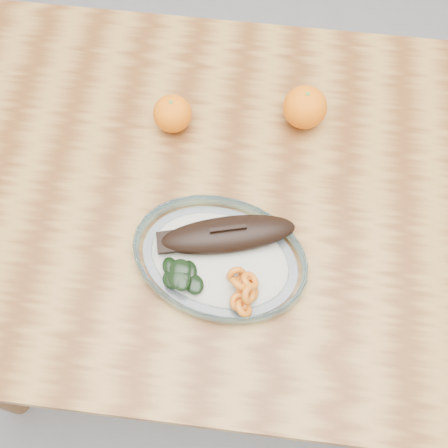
{
  "coord_description": "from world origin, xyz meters",
  "views": [
    {
      "loc": [
        0.05,
        -0.47,
        1.63
      ],
      "look_at": [
        0.0,
        -0.08,
        0.77
      ],
      "focal_mm": 45.0,
      "sensor_mm": 36.0,
      "label": 1
    }
  ],
  "objects_px": {
    "dining_table": "(227,215)",
    "orange_left": "(172,114)",
    "plated_meal": "(220,257)",
    "orange_right": "(305,107)"
  },
  "relations": [
    {
      "from": "orange_right",
      "to": "orange_left",
      "type": "bearing_deg",
      "value": -170.62
    },
    {
      "from": "plated_meal",
      "to": "orange_right",
      "type": "xyz_separation_m",
      "value": [
        0.12,
        0.3,
        0.02
      ]
    },
    {
      "from": "dining_table",
      "to": "orange_left",
      "type": "relative_size",
      "value": 16.88
    },
    {
      "from": "orange_left",
      "to": "orange_right",
      "type": "bearing_deg",
      "value": 9.38
    },
    {
      "from": "plated_meal",
      "to": "orange_right",
      "type": "distance_m",
      "value": 0.33
    },
    {
      "from": "orange_left",
      "to": "dining_table",
      "type": "bearing_deg",
      "value": -47.52
    },
    {
      "from": "orange_left",
      "to": "orange_right",
      "type": "xyz_separation_m",
      "value": [
        0.24,
        0.04,
        0.0
      ]
    },
    {
      "from": "plated_meal",
      "to": "orange_right",
      "type": "bearing_deg",
      "value": 79.57
    },
    {
      "from": "plated_meal",
      "to": "orange_right",
      "type": "relative_size",
      "value": 7.66
    },
    {
      "from": "dining_table",
      "to": "orange_left",
      "type": "xyz_separation_m",
      "value": [
        -0.12,
        0.13,
        0.13
      ]
    }
  ]
}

